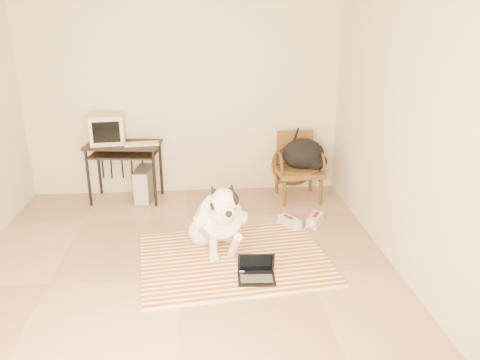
{
  "coord_description": "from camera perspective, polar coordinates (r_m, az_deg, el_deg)",
  "views": [
    {
      "loc": [
        0.22,
        -3.72,
        2.26
      ],
      "look_at": [
        0.57,
        0.43,
        0.77
      ],
      "focal_mm": 35.0,
      "sensor_mm": 36.0,
      "label": 1
    }
  ],
  "objects": [
    {
      "name": "floor",
      "position": [
        4.36,
        -7.13,
        -11.77
      ],
      "size": [
        4.5,
        4.5,
        0.0
      ],
      "primitive_type": "plane",
      "color": "tan",
      "rests_on": "ground"
    },
    {
      "name": "wall_back",
      "position": [
        6.04,
        -6.96,
        10.83
      ],
      "size": [
        4.5,
        0.0,
        4.5
      ],
      "primitive_type": "plane",
      "rotation": [
        1.57,
        0.0,
        0.0
      ],
      "color": "beige",
      "rests_on": "floor"
    },
    {
      "name": "wall_front",
      "position": [
        1.74,
        -11.54,
        -12.3
      ],
      "size": [
        4.5,
        0.0,
        4.5
      ],
      "primitive_type": "plane",
      "rotation": [
        -1.57,
        0.0,
        0.0
      ],
      "color": "beige",
      "rests_on": "floor"
    },
    {
      "name": "wall_right",
      "position": [
        4.23,
        20.37,
        5.96
      ],
      "size": [
        0.0,
        4.5,
        4.5
      ],
      "primitive_type": "plane",
      "rotation": [
        1.57,
        0.0,
        -1.57
      ],
      "color": "beige",
      "rests_on": "floor"
    },
    {
      "name": "rug",
      "position": [
        4.61,
        -0.7,
        -9.57
      ],
      "size": [
        1.93,
        1.57,
        0.02
      ],
      "color": "#CF5610",
      "rests_on": "floor"
    },
    {
      "name": "dog",
      "position": [
        4.64,
        -2.7,
        -4.95
      ],
      "size": [
        0.55,
        1.09,
        0.82
      ],
      "color": "white",
      "rests_on": "rug"
    },
    {
      "name": "laptop",
      "position": [
        4.26,
        1.99,
        -11.17
      ],
      "size": [
        0.35,
        0.26,
        0.23
      ],
      "color": "black",
      "rests_on": "rug"
    },
    {
      "name": "computer_desk",
      "position": [
        5.99,
        -13.98,
        3.33
      ],
      "size": [
        0.94,
        0.59,
        0.74
      ],
      "color": "black",
      "rests_on": "floor"
    },
    {
      "name": "crt_monitor",
      "position": [
        6.01,
        -15.87,
        6.04
      ],
      "size": [
        0.44,
        0.42,
        0.36
      ],
      "color": "beige",
      "rests_on": "computer_desk"
    },
    {
      "name": "desk_keyboard",
      "position": [
        5.85,
        -11.88,
        4.33
      ],
      "size": [
        0.42,
        0.19,
        0.03
      ],
      "primitive_type": "cube",
      "rotation": [
        0.0,
        0.0,
        0.11
      ],
      "color": "beige",
      "rests_on": "computer_desk"
    },
    {
      "name": "pc_tower",
      "position": [
        6.07,
        -11.57,
        -0.52
      ],
      "size": [
        0.23,
        0.47,
        0.42
      ],
      "color": "#454548",
      "rests_on": "floor"
    },
    {
      "name": "rattan_chair",
      "position": [
        6.01,
        7.06,
        1.68
      ],
      "size": [
        0.58,
        0.56,
        0.84
      ],
      "color": "brown",
      "rests_on": "floor"
    },
    {
      "name": "backpack",
      "position": [
        5.97,
        7.95,
        2.97
      ],
      "size": [
        0.56,
        0.44,
        0.39
      ],
      "color": "black",
      "rests_on": "rattan_chair"
    },
    {
      "name": "sneaker_left",
      "position": [
        5.31,
        6.07,
        -5.12
      ],
      "size": [
        0.25,
        0.31,
        0.1
      ],
      "color": "white",
      "rests_on": "floor"
    },
    {
      "name": "sneaker_right",
      "position": [
        5.4,
        9.13,
        -4.83
      ],
      "size": [
        0.26,
        0.32,
        0.11
      ],
      "color": "white",
      "rests_on": "floor"
    }
  ]
}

